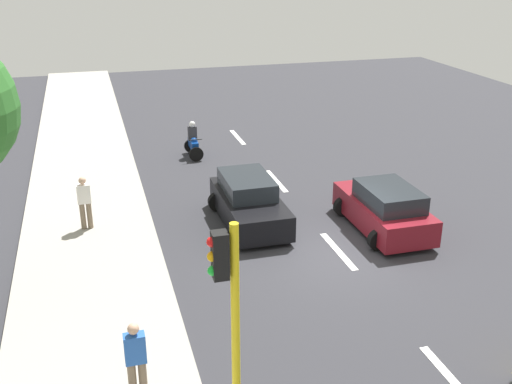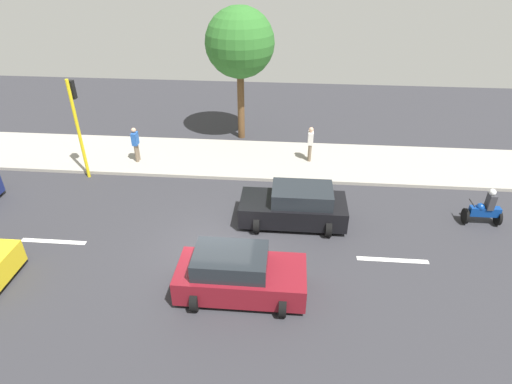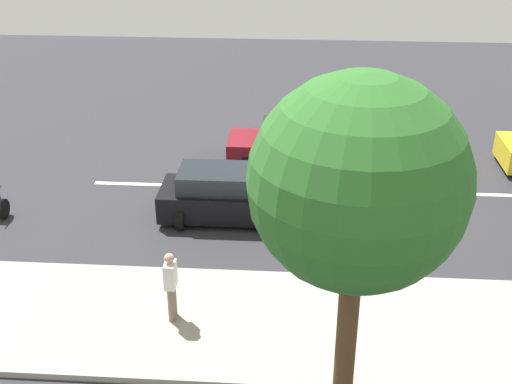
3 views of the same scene
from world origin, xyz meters
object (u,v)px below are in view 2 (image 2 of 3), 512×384
traffic_light_corner (76,115)px  motorcycle (485,209)px  car_maroon (239,275)px  pedestrian_near_signal (310,143)px  pedestrian_by_tree (136,143)px  street_tree_south (240,43)px  car_black (295,206)px

traffic_light_corner → motorcycle: bearing=-98.1°
car_maroon → traffic_light_corner: (6.77, 7.72, 2.22)m
pedestrian_near_signal → pedestrian_by_tree: (-0.77, 8.22, 0.00)m
street_tree_south → pedestrian_by_tree: bearing=127.5°
car_black → motorcycle: (0.50, -7.12, -0.07)m
car_black → motorcycle: bearing=-86.0°
traffic_light_corner → street_tree_south: bearing=-52.5°
pedestrian_by_tree → street_tree_south: street_tree_south is taller
car_black → motorcycle: size_ratio=2.60×
car_black → car_maroon: 4.25m
car_maroon → traffic_light_corner: traffic_light_corner is taller
pedestrian_near_signal → street_tree_south: size_ratio=0.25×
car_maroon → motorcycle: motorcycle is taller
motorcycle → street_tree_south: 13.15m
car_maroon → street_tree_south: (11.71, 1.28, 4.24)m
car_maroon → street_tree_south: 12.52m
pedestrian_by_tree → car_black: bearing=-119.4°
pedestrian_near_signal → pedestrian_by_tree: same height
pedestrian_near_signal → traffic_light_corner: bearing=102.2°
traffic_light_corner → street_tree_south: 8.37m
car_maroon → pedestrian_by_tree: size_ratio=2.30×
pedestrian_near_signal → pedestrian_by_tree: size_ratio=1.00×
pedestrian_near_signal → traffic_light_corner: (-2.17, 10.06, 1.87)m
car_black → pedestrian_near_signal: bearing=-7.6°
motorcycle → pedestrian_near_signal: bearing=55.0°
street_tree_south → motorcycle: bearing=-125.9°
motorcycle → traffic_light_corner: (2.35, 16.51, 2.29)m
car_maroon → pedestrian_by_tree: pedestrian_by_tree is taller
pedestrian_near_signal → car_black: bearing=172.4°
car_black → street_tree_south: (7.79, 2.94, 4.24)m
traffic_light_corner → street_tree_south: (4.94, -6.44, 2.02)m
car_black → motorcycle: motorcycle is taller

